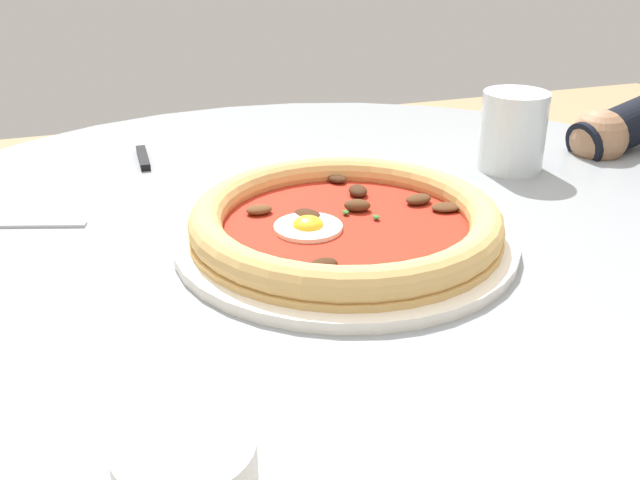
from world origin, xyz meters
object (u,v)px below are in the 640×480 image
(dining_table, at_px, (343,355))
(pizza_on_plate, at_px, (341,225))
(ramekin_capers, at_px, (186,466))
(water_glass, at_px, (512,136))
(steak_knife, at_px, (141,150))

(dining_table, bearing_deg, pizza_on_plate, 47.28)
(dining_table, distance_m, ramekin_capers, 0.35)
(dining_table, xyz_separation_m, pizza_on_plate, (0.00, 0.00, 0.14))
(ramekin_capers, bearing_deg, dining_table, -35.32)
(water_glass, bearing_deg, pizza_on_plate, 116.96)
(dining_table, relative_size, water_glass, 11.34)
(steak_knife, bearing_deg, ramekin_capers, 176.28)
(steak_knife, bearing_deg, dining_table, -155.99)
(dining_table, bearing_deg, ramekin_capers, 144.68)
(dining_table, relative_size, steak_knife, 4.77)
(steak_knife, distance_m, ramekin_capers, 0.60)
(water_glass, relative_size, steak_knife, 0.42)
(pizza_on_plate, distance_m, water_glass, 0.29)
(dining_table, bearing_deg, steak_knife, 24.01)
(pizza_on_plate, distance_m, steak_knife, 0.36)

